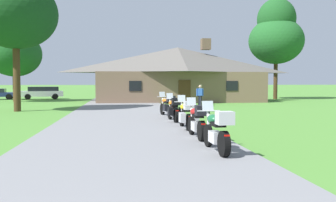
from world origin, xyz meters
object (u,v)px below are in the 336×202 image
object	(u,v)px
motorcycle_green_nearest_to_camera	(217,131)
parked_white_suv_far_left	(42,92)
tree_right_of_lodge	(276,34)
tree_left_near	(15,4)
tree_left_far	(14,48)
motorcycle_red_second_in_row	(197,121)
motorcycle_orange_farthest_in_row	(168,106)
motorcycle_yellow_third_in_row	(187,115)
bystander_blue_shirt_beside_signpost	(200,95)
motorcycle_orange_fourth_in_row	(174,110)
bystander_gray_shirt_near_lodge	(201,94)

from	to	relation	value
motorcycle_green_nearest_to_camera	parked_white_suv_far_left	bearing A→B (deg)	107.22
tree_right_of_lodge	tree_left_near	bearing A→B (deg)	-149.46
tree_left_far	motorcycle_red_second_in_row	bearing A→B (deg)	-63.48
motorcycle_green_nearest_to_camera	motorcycle_orange_farthest_in_row	size ratio (longest dim) A/B	1.01
motorcycle_yellow_third_in_row	bystander_blue_shirt_beside_signpost	xyz separation A→B (m)	(3.56, 13.54, 0.32)
motorcycle_orange_fourth_in_row	tree_left_near	size ratio (longest dim) A/B	0.20
motorcycle_yellow_third_in_row	tree_left_near	size ratio (longest dim) A/B	0.20
bystander_gray_shirt_near_lodge	tree_right_of_lodge	distance (m)	15.69
bystander_blue_shirt_beside_signpost	motorcycle_yellow_third_in_row	bearing A→B (deg)	85.72
motorcycle_red_second_in_row	motorcycle_yellow_third_in_row	distance (m)	2.33
motorcycle_green_nearest_to_camera	motorcycle_orange_farthest_in_row	xyz separation A→B (m)	(0.03, 10.09, -0.01)
tree_right_of_lodge	bystander_gray_shirt_near_lodge	bearing A→B (deg)	-138.36
motorcycle_yellow_third_in_row	tree_left_far	world-z (taller)	tree_left_far
bystander_blue_shirt_beside_signpost	tree_right_of_lodge	size ratio (longest dim) A/B	0.15
motorcycle_orange_fourth_in_row	parked_white_suv_far_left	distance (m)	27.62
motorcycle_red_second_in_row	motorcycle_orange_farthest_in_row	xyz separation A→B (m)	(0.04, 7.70, -0.01)
motorcycle_green_nearest_to_camera	motorcycle_yellow_third_in_row	world-z (taller)	same
motorcycle_yellow_third_in_row	tree_right_of_lodge	bearing A→B (deg)	57.73
tree_left_near	bystander_blue_shirt_beside_signpost	bearing A→B (deg)	12.73
bystander_gray_shirt_near_lodge	motorcycle_orange_farthest_in_row	bearing A→B (deg)	-177.75
bystander_gray_shirt_near_lodge	tree_right_of_lodge	bearing A→B (deg)	-23.85
motorcycle_green_nearest_to_camera	parked_white_suv_far_left	xyz separation A→B (m)	(-11.23, 32.78, 0.16)
tree_left_far	parked_white_suv_far_left	bearing A→B (deg)	73.79
motorcycle_green_nearest_to_camera	tree_right_of_lodge	distance (m)	33.67
motorcycle_green_nearest_to_camera	bystander_blue_shirt_beside_signpost	world-z (taller)	bystander_blue_shirt_beside_signpost
tree_left_far	tree_left_near	distance (m)	13.01
tree_left_far	motorcycle_yellow_third_in_row	bearing A→B (deg)	-61.08
motorcycle_orange_fourth_in_row	motorcycle_green_nearest_to_camera	bearing A→B (deg)	-93.43
motorcycle_orange_farthest_in_row	bystander_gray_shirt_near_lodge	distance (m)	10.66
motorcycle_yellow_third_in_row	motorcycle_orange_farthest_in_row	world-z (taller)	same
motorcycle_red_second_in_row	motorcycle_orange_farthest_in_row	bearing A→B (deg)	88.45
bystander_blue_shirt_beside_signpost	parked_white_suv_far_left	size ratio (longest dim) A/B	0.34
tree_left_far	tree_right_of_lodge	world-z (taller)	tree_right_of_lodge
bystander_gray_shirt_near_lodge	parked_white_suv_far_left	distance (m)	19.97
motorcycle_orange_fourth_in_row	tree_right_of_lodge	size ratio (longest dim) A/B	0.19
motorcycle_orange_fourth_in_row	bystander_gray_shirt_near_lodge	world-z (taller)	bystander_gray_shirt_near_lodge
bystander_blue_shirt_beside_signpost	tree_left_near	bearing A→B (deg)	23.19
motorcycle_yellow_third_in_row	motorcycle_orange_farthest_in_row	bearing A→B (deg)	88.81
motorcycle_yellow_third_in_row	motorcycle_green_nearest_to_camera	bearing A→B (deg)	-92.32
motorcycle_red_second_in_row	bystander_gray_shirt_near_lodge	size ratio (longest dim) A/B	1.24
motorcycle_green_nearest_to_camera	tree_left_near	distance (m)	18.96
motorcycle_yellow_third_in_row	motorcycle_orange_fourth_in_row	world-z (taller)	same
tree_right_of_lodge	tree_left_far	bearing A→B (deg)	-176.42
motorcycle_orange_fourth_in_row	tree_left_far	size ratio (longest dim) A/B	0.24
motorcycle_green_nearest_to_camera	motorcycle_red_second_in_row	size ratio (longest dim) A/B	1.00
parked_white_suv_far_left	motorcycle_green_nearest_to_camera	bearing A→B (deg)	-175.60
tree_left_far	motorcycle_green_nearest_to_camera	bearing A→B (deg)	-65.46
motorcycle_red_second_in_row	tree_right_of_lodge	distance (m)	31.60
motorcycle_orange_fourth_in_row	tree_right_of_lodge	xyz separation A→B (m)	(14.82, 21.96, 6.62)
motorcycle_red_second_in_row	tree_right_of_lodge	bearing A→B (deg)	60.11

